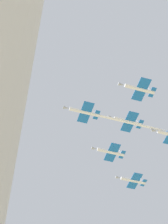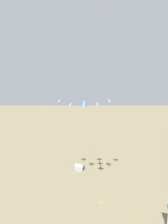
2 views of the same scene
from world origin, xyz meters
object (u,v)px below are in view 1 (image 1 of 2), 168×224
jet_lead (109,118)px  jet_starboard_inner (110,152)px  jet_port_outer (127,121)px  jet_port_inner (139,89)px  jet_center_rear (133,180)px

jet_lead → jet_starboard_inner: (15.43, -1.56, -0.92)m
jet_lead → jet_port_outer: 6.66m
jet_lead → jet_port_inner: 15.51m
jet_lead → jet_starboard_inner: bearing=-19.5°
jet_port_inner → jet_port_outer: size_ratio=1.00×
jet_port_inner → jet_lead: bearing=19.5°
jet_lead → jet_port_inner: bearing=-160.5°
jet_starboard_inner → jet_center_rear: jet_center_rear is taller
jet_lead → jet_port_inner: jet_lead is taller
jet_starboard_inner → jet_port_outer: (-13.85, -4.90, 1.37)m
jet_port_outer → jet_lead: bearing=90.0°
jet_port_outer → jet_center_rear: size_ratio=1.00×
jet_starboard_inner → jet_center_rear: (17.67, -10.72, 2.40)m
jet_starboard_inner → jet_center_rear: 20.81m
jet_lead → jet_port_inner: size_ratio=3.25×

